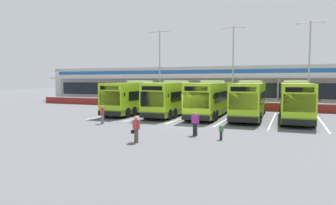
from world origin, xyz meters
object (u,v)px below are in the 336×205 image
Objects in this scene: coach_bus_centre at (211,99)px; coach_bus_right_centre at (250,100)px; lamp_post_centre at (233,62)px; coach_bus_rightmost at (295,101)px; pedestrian_with_handbag at (136,128)px; coach_bus_leftmost at (137,98)px; lamp_post_west at (160,63)px; pedestrian_near_bin at (195,123)px; lamp_post_east at (309,60)px; pedestrian_child at (221,131)px; pedestrian_in_dark_coat at (102,114)px; coach_bus_left_centre at (174,98)px.

coach_bus_right_centre is (3.95, 0.20, 0.00)m from coach_bus_centre.
coach_bus_centre is 1.11× the size of lamp_post_centre.
coach_bus_rightmost is 17.51m from pedestrian_with_handbag.
coach_bus_leftmost and coach_bus_right_centre have the same top height.
coach_bus_right_centre is at bearing -34.22° from lamp_post_west.
coach_bus_leftmost is at bearing -179.77° from coach_bus_centre.
coach_bus_right_centre is 11.69m from pedestrian_near_bin.
lamp_post_east reaches higher than coach_bus_right_centre.
lamp_post_west is at bearing -178.69° from lamp_post_east.
coach_bus_centre is at bearing -177.11° from coach_bus_right_centre.
coach_bus_rightmost is 13.04m from pedestrian_child.
pedestrian_near_bin is 0.15× the size of lamp_post_east.
pedestrian_with_handbag is at bearing -42.14° from pedestrian_in_dark_coat.
coach_bus_centre is at bearing -133.62° from lamp_post_east.
pedestrian_child is 23.34m from lamp_post_centre.
coach_bus_left_centre is 1.11× the size of lamp_post_centre.
lamp_post_east reaches higher than pedestrian_with_handbag.
coach_bus_right_centre is 1.11× the size of lamp_post_west.
coach_bus_centre is 14.87m from lamp_post_east.
coach_bus_right_centre is at bearing 1.06° from coach_bus_leftmost.
pedestrian_child is 0.09× the size of lamp_post_centre.
pedestrian_with_handbag is 5.38m from pedestrian_child.
coach_bus_rightmost is 7.55× the size of pedestrian_near_bin.
pedestrian_child is at bearing -56.69° from coach_bus_left_centre.
pedestrian_child is 0.62× the size of pedestrian_near_bin.
lamp_post_centre reaches higher than coach_bus_leftmost.
lamp_post_east is (10.65, 25.06, 5.43)m from pedestrian_with_handbag.
pedestrian_with_handbag is 27.77m from lamp_post_east.
pedestrian_with_handbag is at bearing -69.29° from lamp_post_west.
coach_bus_right_centre is 1.00× the size of coach_bus_rightmost.
pedestrian_in_dark_coat is (-15.48, -9.14, -0.91)m from coach_bus_rightmost.
lamp_post_centre is at bearing 109.15° from coach_bus_right_centre.
lamp_post_east reaches higher than pedestrian_near_bin.
lamp_post_east is (19.95, 0.46, 0.00)m from lamp_post_west.
pedestrian_near_bin is 0.15× the size of lamp_post_centre.
coach_bus_right_centre is at bearing -120.09° from lamp_post_east.
lamp_post_east is (17.10, 19.23, 5.42)m from pedestrian_in_dark_coat.
coach_bus_leftmost is at bearing 117.97° from pedestrian_with_handbag.
lamp_post_centre is (4.60, 10.33, 4.50)m from coach_bus_left_centre.
pedestrian_child is 26.52m from lamp_post_west.
pedestrian_child is 2.14m from pedestrian_near_bin.
coach_bus_centre is at bearing 86.64° from pedestrian_with_handbag.
coach_bus_rightmost reaches higher than pedestrian_child.
lamp_post_east reaches higher than coach_bus_leftmost.
lamp_post_east is at bearing 1.31° from lamp_post_west.
coach_bus_leftmost is 15.38m from pedestrian_near_bin.
pedestrian_with_handbag is 0.15× the size of lamp_post_east.
coach_bus_centre is 12.67m from pedestrian_child.
lamp_post_west reaches higher than coach_bus_centre.
coach_bus_leftmost is 1.00× the size of coach_bus_centre.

